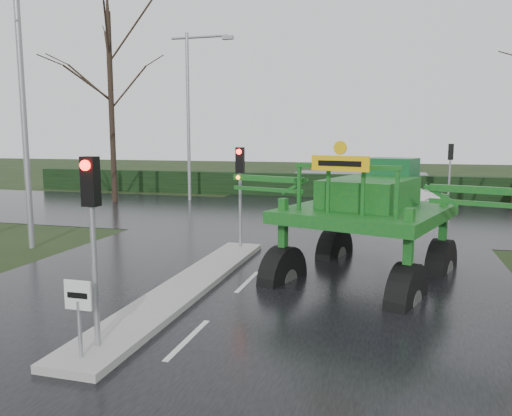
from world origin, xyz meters
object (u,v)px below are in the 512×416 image
(keep_left_sign, at_px, (79,306))
(traffic_signal_near, at_px, (92,211))
(street_light_left_near, at_px, (29,73))
(street_light_left_far, at_px, (193,102))
(crop_sprayer, at_px, (287,198))
(white_sedan, at_px, (404,209))
(traffic_signal_far, at_px, (450,161))
(traffic_signal_mid, at_px, (240,175))

(keep_left_sign, bearing_deg, traffic_signal_near, 90.00)
(street_light_left_near, xyz_separation_m, street_light_left_far, (0.00, 14.00, 0.00))
(crop_sprayer, xyz_separation_m, white_sedan, (3.33, 14.73, -2.22))
(traffic_signal_far, relative_size, white_sedan, 0.79)
(keep_left_sign, bearing_deg, traffic_signal_mid, 90.00)
(keep_left_sign, relative_size, traffic_signal_far, 0.38)
(traffic_signal_near, height_order, street_light_left_far, street_light_left_far)
(traffic_signal_near, xyz_separation_m, white_sedan, (5.55, 20.42, -2.59))
(traffic_signal_mid, distance_m, street_light_left_near, 7.83)
(traffic_signal_mid, distance_m, white_sedan, 13.40)
(keep_left_sign, height_order, traffic_signal_near, traffic_signal_near)
(keep_left_sign, bearing_deg, street_light_left_far, 107.78)
(street_light_left_near, distance_m, white_sedan, 19.25)
(street_light_left_far, height_order, crop_sprayer, street_light_left_far)
(keep_left_sign, distance_m, traffic_signal_mid, 9.12)
(street_light_left_near, xyz_separation_m, white_sedan, (12.44, 13.41, -5.99))
(white_sedan, bearing_deg, crop_sprayer, 163.61)
(traffic_signal_near, xyz_separation_m, street_light_left_far, (-6.89, 21.01, 3.40))
(street_light_left_near, bearing_deg, street_light_left_far, 90.00)
(traffic_signal_far, distance_m, white_sedan, 3.49)
(traffic_signal_mid, bearing_deg, white_sedan, 65.05)
(traffic_signal_near, relative_size, traffic_signal_mid, 1.00)
(street_light_left_far, bearing_deg, white_sedan, -2.71)
(traffic_signal_far, bearing_deg, street_light_left_far, 0.03)
(keep_left_sign, relative_size, white_sedan, 0.30)
(white_sedan, bearing_deg, traffic_signal_near, 161.14)
(white_sedan, bearing_deg, traffic_signal_far, -78.81)
(crop_sprayer, bearing_deg, street_light_left_far, 138.51)
(traffic_signal_far, bearing_deg, crop_sprayer, 69.99)
(traffic_signal_mid, height_order, traffic_signal_far, same)
(traffic_signal_mid, bearing_deg, street_light_left_far, 118.86)
(traffic_signal_near, xyz_separation_m, traffic_signal_mid, (0.00, 8.50, 0.00))
(traffic_signal_mid, distance_m, traffic_signal_far, 14.75)
(keep_left_sign, relative_size, traffic_signal_near, 0.38)
(street_light_left_near, relative_size, crop_sprayer, 1.24)
(traffic_signal_near, distance_m, traffic_signal_mid, 8.50)
(street_light_left_far, relative_size, crop_sprayer, 1.24)
(street_light_left_near, height_order, crop_sprayer, street_light_left_near)
(traffic_signal_near, distance_m, crop_sprayer, 6.12)
(traffic_signal_near, bearing_deg, traffic_signal_mid, 90.00)
(keep_left_sign, height_order, traffic_signal_far, traffic_signal_far)
(street_light_left_near, height_order, street_light_left_far, same)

